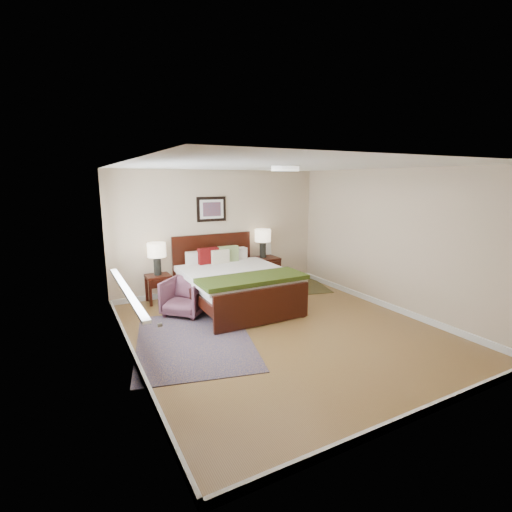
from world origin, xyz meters
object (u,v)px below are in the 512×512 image
(nightstand_left, at_px, (159,281))
(rug_persian, at_px, (194,341))
(nightstand_right, at_px, (263,269))
(lamp_left, at_px, (157,253))
(lamp_right, at_px, (263,238))
(armchair, at_px, (185,297))
(bed, at_px, (234,277))

(nightstand_left, bearing_deg, rug_persian, -89.39)
(nightstand_right, height_order, lamp_left, lamp_left)
(nightstand_left, relative_size, rug_persian, 0.23)
(nightstand_right, bearing_deg, lamp_right, 90.00)
(armchair, bearing_deg, lamp_right, 68.64)
(nightstand_right, relative_size, armchair, 0.94)
(bed, xyz_separation_m, nightstand_right, (1.08, 0.85, -0.16))
(rug_persian, bearing_deg, armchair, 92.28)
(lamp_right, bearing_deg, rug_persian, -138.30)
(lamp_right, height_order, rug_persian, lamp_right)
(bed, relative_size, lamp_left, 3.63)
(lamp_right, bearing_deg, nightstand_left, -179.51)
(lamp_left, height_order, rug_persian, lamp_left)
(bed, height_order, lamp_left, bed)
(nightstand_right, height_order, armchair, nightstand_right)
(rug_persian, bearing_deg, lamp_left, 104.37)
(nightstand_left, xyz_separation_m, lamp_left, (0.00, 0.02, 0.55))
(armchair, relative_size, rug_persian, 0.30)
(nightstand_left, bearing_deg, bed, -35.25)
(lamp_right, bearing_deg, lamp_left, 180.00)
(bed, bearing_deg, nightstand_right, 38.08)
(nightstand_left, height_order, lamp_left, lamp_left)
(lamp_left, height_order, lamp_right, lamp_right)
(lamp_right, height_order, armchair, lamp_right)
(lamp_right, relative_size, rug_persian, 0.27)
(nightstand_left, height_order, nightstand_right, nightstand_right)
(lamp_right, xyz_separation_m, rug_persian, (-2.25, -2.01, -1.07))
(bed, bearing_deg, lamp_right, 38.49)
(bed, xyz_separation_m, nightstand_left, (-1.19, 0.84, -0.13))
(lamp_left, bearing_deg, lamp_right, 0.00)
(nightstand_right, relative_size, lamp_right, 1.07)
(nightstand_right, distance_m, armchair, 2.20)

